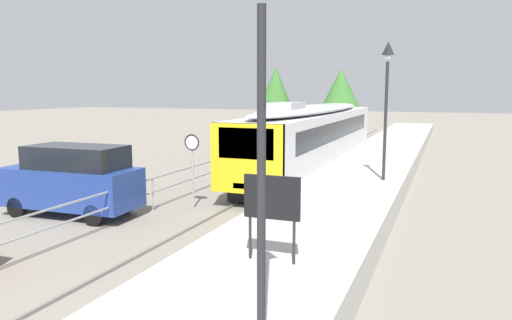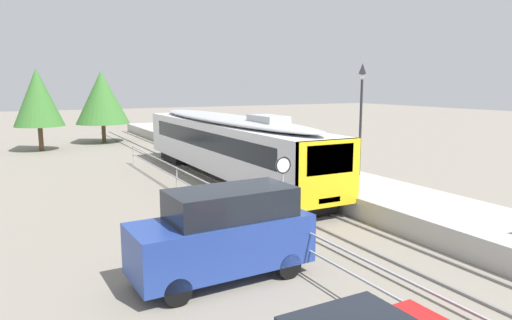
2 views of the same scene
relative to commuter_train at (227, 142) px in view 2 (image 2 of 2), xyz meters
The scene contains 10 objects.
ground_plane 3.70m from the commuter_train, behind, with size 160.00×160.00×0.00m, color gray.
track_rails 2.13m from the commuter_train, 90.00° to the right, with size 3.20×60.00×0.14m.
commuter_train is the anchor object (origin of this frame).
station_platform 3.68m from the commuter_train, ahead, with size 3.90×60.00×0.90m, color #B7B5AD.
platform_lamp_mid_platform 7.67m from the commuter_train, 52.54° to the right, with size 0.34×0.34×5.35m.
speed_limit_sign 9.63m from the commuter_train, 102.69° to the right, with size 0.61×0.10×2.81m.
carpark_fence 10.87m from the commuter_train, 107.79° to the right, with size 0.06×36.06×1.25m.
parked_van_blue 13.17m from the commuter_train, 114.85° to the right, with size 4.97×2.13×2.51m.
tree_behind_carpark 19.50m from the commuter_train, 115.20° to the left, with size 3.80×3.80×6.53m.
tree_behind_station_far 20.90m from the commuter_train, 97.92° to the left, with size 4.70×4.70×6.44m.
Camera 2 is at (-10.46, -0.77, 5.29)m, focal length 32.72 mm.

